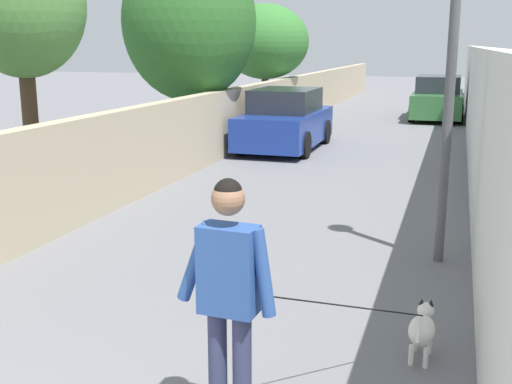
# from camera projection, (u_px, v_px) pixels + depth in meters

# --- Properties ---
(ground_plane) EXTENTS (80.00, 80.00, 0.00)m
(ground_plane) POSITION_uv_depth(u_px,v_px,m) (350.00, 154.00, 15.56)
(ground_plane) COLOR slate
(wall_left) EXTENTS (48.00, 0.30, 1.58)m
(wall_left) POSITION_uv_depth(u_px,v_px,m) (210.00, 128.00, 14.37)
(wall_left) COLOR tan
(wall_left) RESTS_ON ground
(fence_right) EXTENTS (48.00, 0.30, 2.57)m
(fence_right) POSITION_uv_depth(u_px,v_px,m) (481.00, 114.00, 12.56)
(fence_right) COLOR silver
(fence_right) RESTS_ON ground
(tree_left_near) EXTENTS (2.85, 2.85, 3.93)m
(tree_left_near) POSITION_uv_depth(u_px,v_px,m) (265.00, 42.00, 20.67)
(tree_left_near) COLOR #473523
(tree_left_near) RESTS_ON ground
(tree_left_mid) EXTENTS (3.18, 3.18, 5.02)m
(tree_left_mid) POSITION_uv_depth(u_px,v_px,m) (189.00, 23.00, 15.02)
(tree_left_mid) COLOR brown
(tree_left_mid) RESTS_ON ground
(tree_left_far) EXTENTS (2.03, 2.03, 4.44)m
(tree_left_far) POSITION_uv_depth(u_px,v_px,m) (21.00, 6.00, 10.05)
(tree_left_far) COLOR #473523
(tree_left_far) RESTS_ON ground
(lamp_post) EXTENTS (0.36, 0.36, 3.87)m
(lamp_post) POSITION_uv_depth(u_px,v_px,m) (453.00, 40.00, 7.30)
(lamp_post) COLOR #4C4C51
(lamp_post) RESTS_ON ground
(person_skateboarder) EXTENTS (0.24, 0.71, 1.72)m
(person_skateboarder) POSITION_uv_depth(u_px,v_px,m) (229.00, 285.00, 4.15)
(person_skateboarder) COLOR #333859
(person_skateboarder) RESTS_ON skateboard
(dog) EXTENTS (1.84, 1.32, 1.06)m
(dog) POSITION_uv_depth(u_px,v_px,m) (421.00, 328.00, 5.40)
(dog) COLOR white
(dog) RESTS_ON ground
(car_near) EXTENTS (3.93, 1.80, 1.54)m
(car_near) POSITION_uv_depth(u_px,v_px,m) (285.00, 121.00, 16.24)
(car_near) COLOR navy
(car_near) RESTS_ON ground
(car_far) EXTENTS (4.30, 1.80, 1.54)m
(car_far) POSITION_uv_depth(u_px,v_px,m) (438.00, 99.00, 22.90)
(car_far) COLOR #336B38
(car_far) RESTS_ON ground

